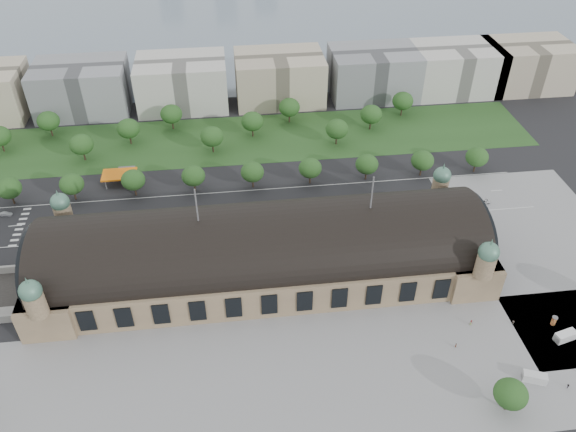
{
  "coord_description": "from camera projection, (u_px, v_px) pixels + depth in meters",
  "views": [
    {
      "loc": [
        -8.83,
        -139.76,
        134.33
      ],
      "look_at": [
        9.93,
        13.65,
        14.0
      ],
      "focal_mm": 35.0,
      "sensor_mm": 36.0,
      "label": 1
    }
  ],
  "objects": [
    {
      "name": "grass_belt",
      "position": [
        215.0,
        141.0,
        264.23
      ],
      "size": [
        300.0,
        45.0,
        0.1
      ],
      "primitive_type": "cube",
      "color": "#24471C",
      "rests_on": "ground"
    },
    {
      "name": "parked_car_3",
      "position": [
        165.0,
        238.0,
        206.93
      ],
      "size": [
        4.09,
        3.36,
        1.31
      ],
      "primitive_type": "imported",
      "rotation": [
        0.0,
        0.0,
        -1.01
      ],
      "color": "#5B5D63",
      "rests_on": "ground"
    },
    {
      "name": "pedestrian_2",
      "position": [
        513.0,
        322.0,
        174.79
      ],
      "size": [
        0.61,
        0.91,
        1.74
      ],
      "primitive_type": "imported",
      "rotation": [
        0.0,
        0.0,
        1.73
      ],
      "color": "gray",
      "rests_on": "ground"
    },
    {
      "name": "tree_belt_9",
      "position": [
        337.0,
        129.0,
        256.82
      ],
      "size": [
        10.4,
        10.4,
        12.48
      ],
      "color": "#2D2116",
      "rests_on": "ground"
    },
    {
      "name": "parked_car_0",
      "position": [
        88.0,
        247.0,
        202.9
      ],
      "size": [
        4.36,
        3.59,
        1.4
      ],
      "primitive_type": "imported",
      "rotation": [
        0.0,
        0.0,
        -0.98
      ],
      "color": "black",
      "rests_on": "ground"
    },
    {
      "name": "parked_car_6",
      "position": [
        152.0,
        242.0,
        205.03
      ],
      "size": [
        5.74,
        5.21,
        1.61
      ],
      "primitive_type": "imported",
      "rotation": [
        0.0,
        0.0,
        -0.9
      ],
      "color": "black",
      "rests_on": "ground"
    },
    {
      "name": "tree_row_3",
      "position": [
        133.0,
        180.0,
        225.18
      ],
      "size": [
        9.6,
        9.6,
        11.52
      ],
      "color": "#2D2116",
      "rests_on": "ground"
    },
    {
      "name": "bus_east",
      "position": [
        311.0,
        210.0,
        218.87
      ],
      "size": [
        12.38,
        3.44,
        3.41
      ],
      "primitive_type": "imported",
      "rotation": [
        0.0,
        0.0,
        1.52
      ],
      "color": "beige",
      "rests_on": "ground"
    },
    {
      "name": "road_slab",
      "position": [
        205.0,
        212.0,
        220.68
      ],
      "size": [
        260.0,
        26.0,
        0.1
      ],
      "primitive_type": "cube",
      "color": "black",
      "rests_on": "ground"
    },
    {
      "name": "parked_car_1",
      "position": [
        65.0,
        244.0,
        204.28
      ],
      "size": [
        5.67,
        4.54,
        1.43
      ],
      "primitive_type": "imported",
      "rotation": [
        0.0,
        0.0,
        -1.08
      ],
      "color": "maroon",
      "rests_on": "ground"
    },
    {
      "name": "tree_belt_2",
      "position": [
        48.0,
        121.0,
        262.88
      ],
      "size": [
        10.4,
        10.4,
        12.48
      ],
      "color": "#2D2116",
      "rests_on": "ground"
    },
    {
      "name": "tree_row_7",
      "position": [
        367.0,
        164.0,
        234.38
      ],
      "size": [
        9.6,
        9.6,
        11.52
      ],
      "color": "#2D2116",
      "rests_on": "ground"
    },
    {
      "name": "van_south",
      "position": [
        533.0,
        377.0,
        157.97
      ],
      "size": [
        7.03,
        4.79,
        2.83
      ],
      "rotation": [
        0.0,
        0.0,
        -0.37
      ],
      "color": "silver",
      "rests_on": "ground"
    },
    {
      "name": "van_east",
      "position": [
        564.0,
        337.0,
        169.48
      ],
      "size": [
        7.21,
        4.29,
        2.93
      ],
      "rotation": [
        0.0,
        0.0,
        0.25
      ],
      "color": "white",
      "rests_on": "ground"
    },
    {
      "name": "tree_belt_8",
      "position": [
        289.0,
        107.0,
        273.8
      ],
      "size": [
        10.4,
        10.4,
        12.48
      ],
      "color": "#2D2116",
      "rests_on": "ground"
    },
    {
      "name": "petrol_station",
      "position": [
        123.0,
        173.0,
        236.99
      ],
      "size": [
        14.0,
        13.0,
        5.05
      ],
      "color": "orange",
      "rests_on": "ground"
    },
    {
      "name": "office_6",
      "position": [
        455.0,
        69.0,
        300.64
      ],
      "size": [
        45.0,
        32.0,
        24.0
      ],
      "primitive_type": "cube",
      "color": "beige",
      "rests_on": "ground"
    },
    {
      "name": "bus_mid",
      "position": [
        232.0,
        216.0,
        215.93
      ],
      "size": [
        12.46,
        3.96,
        3.41
      ],
      "primitive_type": "imported",
      "rotation": [
        0.0,
        0.0,
        1.48
      ],
      "color": "silver",
      "rests_on": "ground"
    },
    {
      "name": "tree_row_9",
      "position": [
        477.0,
        157.0,
        238.97
      ],
      "size": [
        9.6,
        9.6,
        11.52
      ],
      "color": "#2D2116",
      "rests_on": "ground"
    },
    {
      "name": "office_7",
      "position": [
        526.0,
        65.0,
        304.47
      ],
      "size": [
        45.0,
        32.0,
        24.0
      ],
      "primitive_type": "cube",
      "color": "#BBAF93",
      "rests_on": "ground"
    },
    {
      "name": "office_4",
      "position": [
        279.0,
        78.0,
        291.54
      ],
      "size": [
        45.0,
        32.0,
        24.0
      ],
      "primitive_type": "cube",
      "color": "#BBAF93",
      "rests_on": "ground"
    },
    {
      "name": "traffic_car_1",
      "position": [
        6.0,
        214.0,
        218.4
      ],
      "size": [
        4.67,
        2.03,
        1.49
      ],
      "primitive_type": "imported",
      "rotation": [
        0.0,
        0.0,
        1.47
      ],
      "color": "gray",
      "rests_on": "ground"
    },
    {
      "name": "parked_car_5",
      "position": [
        116.0,
        245.0,
        203.78
      ],
      "size": [
        6.13,
        5.67,
        1.6
      ],
      "primitive_type": "imported",
      "rotation": [
        0.0,
        0.0,
        -0.89
      ],
      "color": "gray",
      "rests_on": "ground"
    },
    {
      "name": "traffic_car_5",
      "position": [
        344.0,
        199.0,
        226.16
      ],
      "size": [
        5.06,
        2.15,
        1.62
      ],
      "primitive_type": "imported",
      "rotation": [
        0.0,
        0.0,
        1.66
      ],
      "color": "#55575C",
      "rests_on": "ground"
    },
    {
      "name": "pedestrian_4",
      "position": [
        568.0,
        386.0,
        156.25
      ],
      "size": [
        1.01,
        1.12,
        1.64
      ],
      "primitive_type": "imported",
      "rotation": [
        0.0,
        0.0,
        4.06
      ],
      "color": "gray",
      "rests_on": "ground"
    },
    {
      "name": "lake",
      "position": [
        230.0,
        4.0,
        426.23
      ],
      "size": [
        700.0,
        320.0,
        0.08
      ],
      "primitive_type": "cube",
      "color": "slate",
      "rests_on": "ground"
    },
    {
      "name": "tree_belt_7",
      "position": [
        252.0,
        121.0,
        262.58
      ],
      "size": [
        10.4,
        10.4,
        12.48
      ],
      "color": "#2D2116",
      "rests_on": "ground"
    },
    {
      "name": "pedestrian_1",
      "position": [
        456.0,
        345.0,
        167.5
      ],
      "size": [
        0.63,
        0.75,
        1.76
      ],
      "primitive_type": "imported",
      "rotation": [
        0.0,
        0.0,
        1.2
      ],
      "color": "gray",
      "rests_on": "ground"
    },
    {
      "name": "tree_row_5",
      "position": [
        252.0,
        172.0,
        229.78
      ],
      "size": [
        9.6,
        9.6,
        11.52
      ],
      "color": "#2D2116",
      "rests_on": "ground"
    },
    {
      "name": "parked_car_2",
      "position": [
        59.0,
        243.0,
        204.96
      ],
      "size": [
        5.44,
        4.13,
        1.47
      ],
      "primitive_type": "imported",
      "rotation": [
        0.0,
        0.0,
        -1.1
      ],
      "color": "#162240",
      "rests_on": "ground"
    },
    {
      "name": "tree_belt_6",
      "position": [
        212.0,
        137.0,
        251.36
      ],
      "size": [
        10.4,
        10.4,
        12.48
      ],
      "color": "#2D2116",
      "rests_on": "ground"
    },
    {
      "name": "advertising_column",
      "position": [
        554.0,
        321.0,
        174.12
      ],
      "size": [
        1.72,
        1.72,
        3.26
      ],
      "color": "red",
      "rests_on": "ground"
    },
    {
      "name": "parked_car_4",
      "position": [
        118.0,
        245.0,
        203.85
      ],
      "size": [
        4.92,
        4.08,
        1.58
      ],
      "primitive_type": "imported",
      "rotation": [
        0.0,
        0.0,
        -0.98
      ],
      "color": "silver",
      "rests_on": "ground"
    },
    {
      "name": "pedestrian_0",
      "position": [
        471.0,
        323.0,
        174.38
      ],
      "size": [
        1.05,
        0.74,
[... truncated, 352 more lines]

